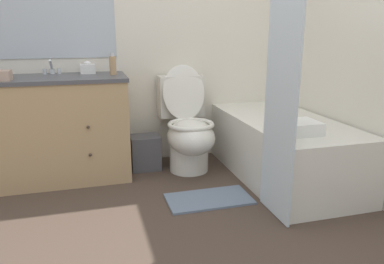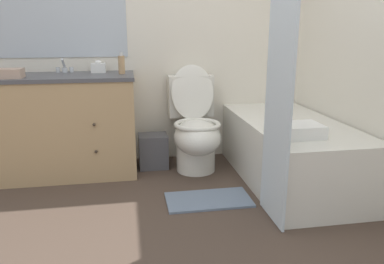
{
  "view_description": "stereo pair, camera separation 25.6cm",
  "coord_description": "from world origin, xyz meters",
  "px_view_note": "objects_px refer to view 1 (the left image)",
  "views": [
    {
      "loc": [
        -0.52,
        -1.6,
        1.17
      ],
      "look_at": [
        0.16,
        0.77,
        0.5
      ],
      "focal_mm": 35.0,
      "sensor_mm": 36.0,
      "label": 1
    },
    {
      "loc": [
        -0.27,
        -1.66,
        1.17
      ],
      "look_at": [
        0.16,
        0.77,
        0.5
      ],
      "focal_mm": 35.0,
      "sensor_mm": 36.0,
      "label": 2
    }
  ],
  "objects_px": {
    "vanity_cabinet": "(56,128)",
    "soap_dispenser": "(113,65)",
    "tissue_box": "(88,69)",
    "bath_mat": "(209,199)",
    "toilet": "(188,130)",
    "sink_faucet": "(52,70)",
    "wastebasket": "(145,152)",
    "bathtub": "(282,148)",
    "bath_towel_folded": "(299,127)"
  },
  "relations": [
    {
      "from": "sink_faucet",
      "to": "soap_dispenser",
      "type": "xyz_separation_m",
      "value": [
        0.47,
        -0.18,
        0.04
      ]
    },
    {
      "from": "wastebasket",
      "to": "vanity_cabinet",
      "type": "bearing_deg",
      "value": -178.29
    },
    {
      "from": "wastebasket",
      "to": "soap_dispenser",
      "type": "relative_size",
      "value": 1.69
    },
    {
      "from": "tissue_box",
      "to": "soap_dispenser",
      "type": "relative_size",
      "value": 0.72
    },
    {
      "from": "toilet",
      "to": "vanity_cabinet",
      "type": "bearing_deg",
      "value": 175.34
    },
    {
      "from": "wastebasket",
      "to": "bath_mat",
      "type": "height_order",
      "value": "wastebasket"
    },
    {
      "from": "tissue_box",
      "to": "soap_dispenser",
      "type": "bearing_deg",
      "value": -37.04
    },
    {
      "from": "wastebasket",
      "to": "tissue_box",
      "type": "bearing_deg",
      "value": 163.43
    },
    {
      "from": "sink_faucet",
      "to": "toilet",
      "type": "relative_size",
      "value": 0.16
    },
    {
      "from": "tissue_box",
      "to": "bath_towel_folded",
      "type": "bearing_deg",
      "value": -37.41
    },
    {
      "from": "vanity_cabinet",
      "to": "bath_towel_folded",
      "type": "bearing_deg",
      "value": -28.44
    },
    {
      "from": "sink_faucet",
      "to": "bath_towel_folded",
      "type": "distance_m",
      "value": 1.97
    },
    {
      "from": "toilet",
      "to": "bathtub",
      "type": "xyz_separation_m",
      "value": [
        0.69,
        -0.38,
        -0.1
      ]
    },
    {
      "from": "wastebasket",
      "to": "soap_dispenser",
      "type": "distance_m",
      "value": 0.79
    },
    {
      "from": "bathtub",
      "to": "bath_mat",
      "type": "relative_size",
      "value": 2.47
    },
    {
      "from": "toilet",
      "to": "bath_towel_folded",
      "type": "relative_size",
      "value": 3.39
    },
    {
      "from": "vanity_cabinet",
      "to": "bath_towel_folded",
      "type": "xyz_separation_m",
      "value": [
        1.63,
        -0.88,
        0.11
      ]
    },
    {
      "from": "sink_faucet",
      "to": "wastebasket",
      "type": "relative_size",
      "value": 0.48
    },
    {
      "from": "toilet",
      "to": "sink_faucet",
      "type": "bearing_deg",
      "value": 165.96
    },
    {
      "from": "soap_dispenser",
      "to": "bath_towel_folded",
      "type": "relative_size",
      "value": 0.66
    },
    {
      "from": "wastebasket",
      "to": "bath_mat",
      "type": "xyz_separation_m",
      "value": [
        0.33,
        -0.75,
        -0.14
      ]
    },
    {
      "from": "wastebasket",
      "to": "soap_dispenser",
      "type": "bearing_deg",
      "value": -175.84
    },
    {
      "from": "wastebasket",
      "to": "bath_mat",
      "type": "relative_size",
      "value": 0.49
    },
    {
      "from": "bath_mat",
      "to": "wastebasket",
      "type": "bearing_deg",
      "value": 113.78
    },
    {
      "from": "soap_dispenser",
      "to": "bath_mat",
      "type": "distance_m",
      "value": 1.29
    },
    {
      "from": "vanity_cabinet",
      "to": "sink_faucet",
      "type": "xyz_separation_m",
      "value": [
        -0.0,
        0.18,
        0.44
      ]
    },
    {
      "from": "sink_faucet",
      "to": "wastebasket",
      "type": "bearing_deg",
      "value": -12.55
    },
    {
      "from": "bathtub",
      "to": "soap_dispenser",
      "type": "height_order",
      "value": "soap_dispenser"
    },
    {
      "from": "bathtub",
      "to": "bath_mat",
      "type": "distance_m",
      "value": 0.8
    },
    {
      "from": "sink_faucet",
      "to": "bath_towel_folded",
      "type": "height_order",
      "value": "sink_faucet"
    },
    {
      "from": "vanity_cabinet",
      "to": "soap_dispenser",
      "type": "bearing_deg",
      "value": 0.48
    },
    {
      "from": "wastebasket",
      "to": "toilet",
      "type": "bearing_deg",
      "value": -16.98
    },
    {
      "from": "bathtub",
      "to": "bath_towel_folded",
      "type": "height_order",
      "value": "bath_towel_folded"
    },
    {
      "from": "toilet",
      "to": "bath_mat",
      "type": "distance_m",
      "value": 0.73
    },
    {
      "from": "sink_faucet",
      "to": "soap_dispenser",
      "type": "bearing_deg",
      "value": -20.36
    },
    {
      "from": "bathtub",
      "to": "soap_dispenser",
      "type": "relative_size",
      "value": 8.48
    },
    {
      "from": "bath_towel_folded",
      "to": "bath_mat",
      "type": "bearing_deg",
      "value": 165.64
    },
    {
      "from": "bathtub",
      "to": "wastebasket",
      "type": "xyz_separation_m",
      "value": [
        -1.04,
        0.49,
        -0.1
      ]
    },
    {
      "from": "toilet",
      "to": "bath_mat",
      "type": "xyz_separation_m",
      "value": [
        -0.02,
        -0.65,
        -0.34
      ]
    },
    {
      "from": "tissue_box",
      "to": "bath_mat",
      "type": "distance_m",
      "value": 1.45
    },
    {
      "from": "toilet",
      "to": "tissue_box",
      "type": "distance_m",
      "value": 0.97
    },
    {
      "from": "sink_faucet",
      "to": "soap_dispenser",
      "type": "height_order",
      "value": "soap_dispenser"
    },
    {
      "from": "wastebasket",
      "to": "bath_towel_folded",
      "type": "bearing_deg",
      "value": -44.52
    },
    {
      "from": "vanity_cabinet",
      "to": "soap_dispenser",
      "type": "distance_m",
      "value": 0.68
    },
    {
      "from": "bathtub",
      "to": "bath_towel_folded",
      "type": "distance_m",
      "value": 0.52
    },
    {
      "from": "bath_mat",
      "to": "vanity_cabinet",
      "type": "bearing_deg",
      "value": 144.9
    },
    {
      "from": "sink_faucet",
      "to": "vanity_cabinet",
      "type": "bearing_deg",
      "value": -90.0
    },
    {
      "from": "soap_dispenser",
      "to": "bath_towel_folded",
      "type": "distance_m",
      "value": 1.5
    },
    {
      "from": "bath_towel_folded",
      "to": "vanity_cabinet",
      "type": "bearing_deg",
      "value": 151.56
    },
    {
      "from": "toilet",
      "to": "tissue_box",
      "type": "relative_size",
      "value": 7.07
    }
  ]
}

